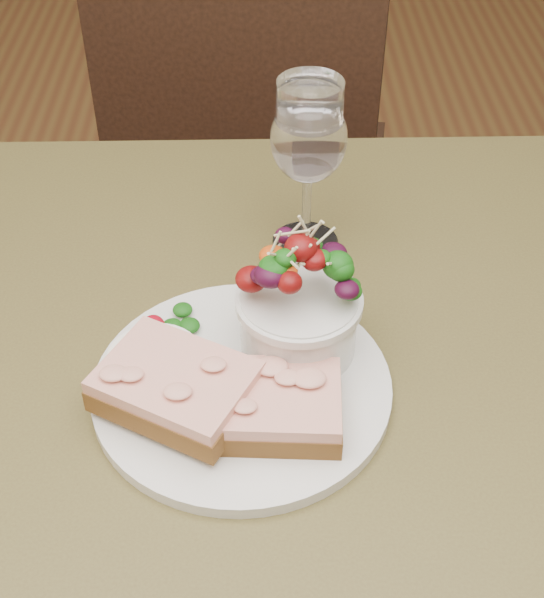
{
  "coord_description": "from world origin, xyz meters",
  "views": [
    {
      "loc": [
        -0.01,
        -0.52,
        1.3
      ],
      "look_at": [
        0.01,
        0.03,
        0.81
      ],
      "focal_mm": 50.0,
      "sensor_mm": 36.0,
      "label": 1
    }
  ],
  "objects_px": {
    "cafe_table": "(266,440)",
    "sandwich_front": "(272,405)",
    "wine_glass": "(309,144)",
    "chair_far": "(259,252)",
    "sandwich_back": "(176,386)",
    "salad_bowl": "(299,298)",
    "dinner_plate": "(242,387)",
    "ramekin": "(156,369)"
  },
  "relations": [
    {
      "from": "cafe_table",
      "to": "ramekin",
      "type": "height_order",
      "value": "ramekin"
    },
    {
      "from": "dinner_plate",
      "to": "sandwich_front",
      "type": "height_order",
      "value": "sandwich_front"
    },
    {
      "from": "chair_far",
      "to": "wine_glass",
      "type": "xyz_separation_m",
      "value": [
        0.05,
        -0.56,
        0.58
      ]
    },
    {
      "from": "cafe_table",
      "to": "ramekin",
      "type": "bearing_deg",
      "value": -164.05
    },
    {
      "from": "chair_far",
      "to": "salad_bowl",
      "type": "xyz_separation_m",
      "value": [
        0.03,
        -0.73,
        0.53
      ]
    },
    {
      "from": "sandwich_back",
      "to": "wine_glass",
      "type": "height_order",
      "value": "wine_glass"
    },
    {
      "from": "cafe_table",
      "to": "wine_glass",
      "type": "bearing_deg",
      "value": 76.19
    },
    {
      "from": "wine_glass",
      "to": "cafe_table",
      "type": "bearing_deg",
      "value": -103.81
    },
    {
      "from": "dinner_plate",
      "to": "sandwich_back",
      "type": "bearing_deg",
      "value": -154.11
    },
    {
      "from": "wine_glass",
      "to": "ramekin",
      "type": "bearing_deg",
      "value": -123.49
    },
    {
      "from": "ramekin",
      "to": "sandwich_front",
      "type": "bearing_deg",
      "value": -22.03
    },
    {
      "from": "sandwich_front",
      "to": "sandwich_back",
      "type": "height_order",
      "value": "sandwich_back"
    },
    {
      "from": "chair_far",
      "to": "ramekin",
      "type": "bearing_deg",
      "value": 94.75
    },
    {
      "from": "sandwich_front",
      "to": "wine_glass",
      "type": "height_order",
      "value": "wine_glass"
    },
    {
      "from": "sandwich_front",
      "to": "ramekin",
      "type": "distance_m",
      "value": 0.11
    },
    {
      "from": "sandwich_back",
      "to": "salad_bowl",
      "type": "distance_m",
      "value": 0.13
    },
    {
      "from": "chair_far",
      "to": "sandwich_front",
      "type": "distance_m",
      "value": 0.94
    },
    {
      "from": "dinner_plate",
      "to": "sandwich_front",
      "type": "distance_m",
      "value": 0.05
    },
    {
      "from": "chair_far",
      "to": "ramekin",
      "type": "distance_m",
      "value": 0.92
    },
    {
      "from": "cafe_table",
      "to": "sandwich_front",
      "type": "relative_size",
      "value": 6.68
    },
    {
      "from": "chair_far",
      "to": "sandwich_front",
      "type": "height_order",
      "value": "chair_far"
    },
    {
      "from": "cafe_table",
      "to": "sandwich_front",
      "type": "height_order",
      "value": "sandwich_front"
    },
    {
      "from": "chair_far",
      "to": "ramekin",
      "type": "height_order",
      "value": "chair_far"
    },
    {
      "from": "chair_far",
      "to": "sandwich_back",
      "type": "bearing_deg",
      "value": 96.35
    },
    {
      "from": "ramekin",
      "to": "salad_bowl",
      "type": "xyz_separation_m",
      "value": [
        0.12,
        0.04,
        0.04
      ]
    },
    {
      "from": "cafe_table",
      "to": "wine_glass",
      "type": "xyz_separation_m",
      "value": [
        0.05,
        0.18,
        0.22
      ]
    },
    {
      "from": "salad_bowl",
      "to": "cafe_table",
      "type": "bearing_deg",
      "value": -150.74
    },
    {
      "from": "dinner_plate",
      "to": "ramekin",
      "type": "relative_size",
      "value": 3.51
    },
    {
      "from": "dinner_plate",
      "to": "cafe_table",
      "type": "bearing_deg",
      "value": 50.36
    },
    {
      "from": "dinner_plate",
      "to": "sandwich_front",
      "type": "relative_size",
      "value": 2.19
    },
    {
      "from": "sandwich_front",
      "to": "wine_glass",
      "type": "bearing_deg",
      "value": 84.05
    },
    {
      "from": "sandwich_back",
      "to": "ramekin",
      "type": "height_order",
      "value": "sandwich_back"
    },
    {
      "from": "sandwich_front",
      "to": "sandwich_back",
      "type": "bearing_deg",
      "value": 172.69
    },
    {
      "from": "cafe_table",
      "to": "ramekin",
      "type": "relative_size",
      "value": 10.71
    },
    {
      "from": "salad_bowl",
      "to": "wine_glass",
      "type": "height_order",
      "value": "wine_glass"
    },
    {
      "from": "cafe_table",
      "to": "sandwich_back",
      "type": "xyz_separation_m",
      "value": [
        -0.08,
        -0.05,
        0.14
      ]
    },
    {
      "from": "dinner_plate",
      "to": "ramekin",
      "type": "distance_m",
      "value": 0.08
    },
    {
      "from": "wine_glass",
      "to": "sandwich_front",
      "type": "bearing_deg",
      "value": -99.35
    },
    {
      "from": "cafe_table",
      "to": "chair_far",
      "type": "height_order",
      "value": "chair_far"
    },
    {
      "from": "cafe_table",
      "to": "salad_bowl",
      "type": "height_order",
      "value": "salad_bowl"
    },
    {
      "from": "chair_far",
      "to": "wine_glass",
      "type": "relative_size",
      "value": 5.14
    },
    {
      "from": "sandwich_back",
      "to": "salad_bowl",
      "type": "bearing_deg",
      "value": 61.91
    }
  ]
}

